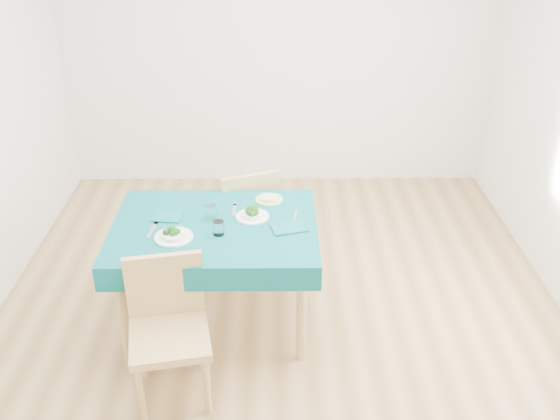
{
  "coord_description": "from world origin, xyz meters",
  "views": [
    {
      "loc": [
        -0.03,
        -3.48,
        2.73
      ],
      "look_at": [
        0.0,
        0.0,
        0.85
      ],
      "focal_mm": 40.0,
      "sensor_mm": 36.0,
      "label": 1
    }
  ],
  "objects_px": {
    "bowl_near": "(173,233)",
    "side_plate": "(269,199)",
    "chair_far": "(243,201)",
    "table": "(217,274)",
    "chair_near": "(168,319)",
    "bowl_far": "(252,213)"
  },
  "relations": [
    {
      "from": "chair_far",
      "to": "bowl_near",
      "type": "xyz_separation_m",
      "value": [
        -0.38,
        -0.9,
        0.25
      ]
    },
    {
      "from": "bowl_near",
      "to": "side_plate",
      "type": "bearing_deg",
      "value": 40.73
    },
    {
      "from": "bowl_near",
      "to": "bowl_far",
      "type": "height_order",
      "value": "bowl_near"
    },
    {
      "from": "chair_near",
      "to": "side_plate",
      "type": "xyz_separation_m",
      "value": [
        0.56,
        1.04,
        0.21
      ]
    },
    {
      "from": "chair_far",
      "to": "bowl_near",
      "type": "height_order",
      "value": "chair_far"
    },
    {
      "from": "table",
      "to": "bowl_far",
      "type": "xyz_separation_m",
      "value": [
        0.24,
        0.1,
        0.41
      ]
    },
    {
      "from": "chair_far",
      "to": "bowl_far",
      "type": "bearing_deg",
      "value": 78.27
    },
    {
      "from": "chair_near",
      "to": "bowl_near",
      "type": "bearing_deg",
      "value": 81.73
    },
    {
      "from": "table",
      "to": "chair_far",
      "type": "bearing_deg",
      "value": 78.82
    },
    {
      "from": "chair_near",
      "to": "side_plate",
      "type": "distance_m",
      "value": 1.2
    },
    {
      "from": "chair_far",
      "to": "bowl_near",
      "type": "bearing_deg",
      "value": 46.96
    },
    {
      "from": "chair_far",
      "to": "bowl_near",
      "type": "relative_size",
      "value": 4.53
    },
    {
      "from": "table",
      "to": "chair_near",
      "type": "distance_m",
      "value": 0.75
    },
    {
      "from": "chair_near",
      "to": "bowl_far",
      "type": "relative_size",
      "value": 5.11
    },
    {
      "from": "chair_far",
      "to": "bowl_near",
      "type": "distance_m",
      "value": 1.01
    },
    {
      "from": "side_plate",
      "to": "chair_near",
      "type": "bearing_deg",
      "value": -118.2
    },
    {
      "from": "chair_near",
      "to": "chair_far",
      "type": "bearing_deg",
      "value": 65.1
    },
    {
      "from": "bowl_far",
      "to": "bowl_near",
      "type": "bearing_deg",
      "value": -151.65
    },
    {
      "from": "side_plate",
      "to": "chair_far",
      "type": "bearing_deg",
      "value": 116.75
    },
    {
      "from": "bowl_near",
      "to": "bowl_far",
      "type": "relative_size",
      "value": 1.1
    },
    {
      "from": "table",
      "to": "bowl_near",
      "type": "height_order",
      "value": "bowl_near"
    },
    {
      "from": "table",
      "to": "chair_near",
      "type": "bearing_deg",
      "value": -106.88
    }
  ]
}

